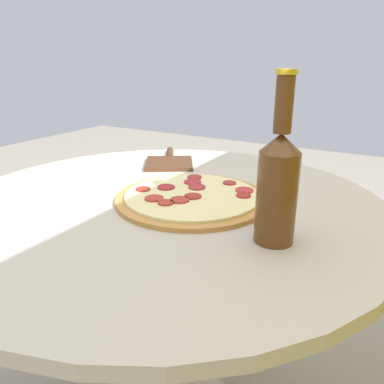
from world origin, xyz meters
The scene contains 4 objects.
table centered at (0.00, 0.00, 0.60)m, with size 1.00×1.00×0.76m.
pizza centered at (-0.02, 0.05, 0.77)m, with size 0.35×0.35×0.02m.
beer_bottle centered at (0.08, 0.28, 0.87)m, with size 0.07×0.07×0.29m.
pizza_paddle centered at (-0.26, -0.16, 0.77)m, with size 0.25×0.20×0.02m.
Camera 1 is at (0.67, 0.45, 1.07)m, focal length 35.00 mm.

